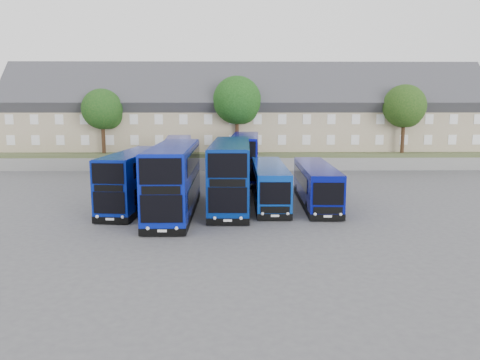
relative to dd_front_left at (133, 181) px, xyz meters
name	(u,v)px	position (x,y,z in m)	size (l,w,h in m)	color
ground	(211,219)	(6.03, -3.83, -2.07)	(120.00, 120.00, 0.00)	#4D4C52
retaining_wall	(220,164)	(6.03, 20.17, -1.32)	(70.00, 0.40, 1.50)	slate
earth_bank	(222,153)	(6.03, 30.17, -1.07)	(80.00, 20.00, 2.00)	#4D552F
terrace_row	(244,114)	(9.03, 26.17, 4.53)	(60.00, 10.40, 11.20)	tan
dd_front_left	(133,181)	(0.00, 0.00, 0.00)	(3.41, 10.78, 4.21)	navy
dd_front_mid	(174,181)	(3.34, -2.04, 0.34)	(2.84, 12.33, 4.90)	#08199B
dd_front_right	(231,175)	(7.37, 0.43, 0.35)	(3.17, 12.44, 4.92)	navy
dd_rear_left	(179,162)	(2.12, 11.23, 0.10)	(3.57, 11.31, 4.42)	#081199
dd_rear_right	(245,158)	(8.76, 13.00, 0.22)	(3.34, 11.85, 4.66)	#070A8F
coach_east_a	(269,185)	(10.40, 1.19, -0.54)	(2.49, 11.43, 3.12)	#093AA5
coach_east_b	(316,185)	(14.05, 0.96, -0.55)	(2.74, 11.43, 3.10)	#060D7F
tree_west	(104,111)	(-7.83, 21.27, 4.98)	(4.80, 4.80, 7.65)	#382314
tree_mid	(238,102)	(8.17, 21.77, 6.00)	(5.76, 5.76, 9.18)	#382314
tree_east	(405,108)	(28.17, 21.27, 5.32)	(5.12, 5.12, 8.16)	#382314
tree_far	(431,105)	(34.17, 28.27, 5.66)	(5.44, 5.44, 8.67)	#382314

